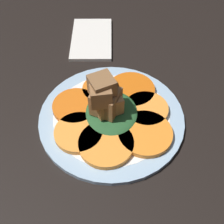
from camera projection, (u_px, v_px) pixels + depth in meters
table_slab at (112, 122)px, 55.22cm from camera, size 120.00×120.00×2.00cm
plate at (112, 117)px, 54.05cm from camera, size 27.78×27.78×1.05cm
carrot_slice_0 at (101, 89)px, 57.24cm from camera, size 7.53×7.53×1.03cm
carrot_slice_1 at (76, 106)px, 54.36cm from camera, size 8.84×8.84×1.03cm
carrot_slice_2 at (79, 132)px, 50.44cm from camera, size 8.77×8.77×1.03cm
carrot_slice_3 at (107, 144)px, 48.94cm from camera, size 9.76×9.76×1.03cm
carrot_slice_4 at (146, 133)px, 50.32cm from camera, size 9.85×9.85×1.03cm
carrot_slice_5 at (147, 109)px, 53.91cm from camera, size 8.50×8.50×1.03cm
carrot_slice_6 at (132, 90)px, 57.14cm from camera, size 9.58×9.58×1.03cm
center_pile at (108, 104)px, 50.86cm from camera, size 11.06×9.95×9.64cm
fork at (139, 112)px, 53.80cm from camera, size 18.30×3.58×0.40cm
napkin at (92, 39)px, 69.99cm from camera, size 16.42×9.85×0.80cm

